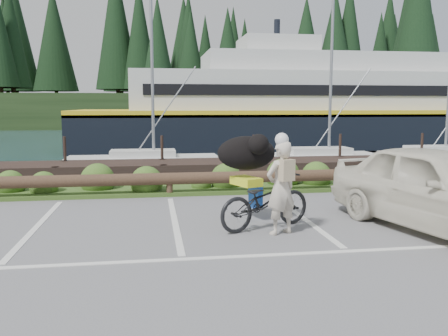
# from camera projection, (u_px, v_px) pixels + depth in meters

# --- Properties ---
(ground) EXTENTS (72.00, 72.00, 0.00)m
(ground) POSITION_uv_depth(u_px,v_px,m) (181.00, 251.00, 7.44)
(ground) COLOR #5E5E61
(harbor_backdrop) EXTENTS (170.00, 160.00, 30.00)m
(harbor_backdrop) POSITION_uv_depth(u_px,v_px,m) (156.00, 118.00, 84.35)
(harbor_backdrop) COLOR #1B3740
(harbor_backdrop) RESTS_ON ground
(vegetation_strip) EXTENTS (34.00, 1.60, 0.10)m
(vegetation_strip) POSITION_uv_depth(u_px,v_px,m) (169.00, 189.00, 12.63)
(vegetation_strip) COLOR #3D5B21
(vegetation_strip) RESTS_ON ground
(log_rail) EXTENTS (32.00, 0.30, 0.60)m
(log_rail) POSITION_uv_depth(u_px,v_px,m) (170.00, 196.00, 11.95)
(log_rail) COLOR #443021
(log_rail) RESTS_ON ground
(bicycle) EXTENTS (2.07, 1.40, 1.03)m
(bicycle) POSITION_uv_depth(u_px,v_px,m) (265.00, 201.00, 8.78)
(bicycle) COLOR black
(bicycle) RESTS_ON ground
(cyclist) EXTENTS (0.72, 0.61, 1.67)m
(cyclist) POSITION_uv_depth(u_px,v_px,m) (281.00, 188.00, 8.36)
(cyclist) COLOR beige
(cyclist) RESTS_ON ground
(dog) EXTENTS (0.96, 1.27, 0.66)m
(dog) POSITION_uv_depth(u_px,v_px,m) (246.00, 153.00, 9.20)
(dog) COLOR black
(dog) RESTS_ON bicycle
(parked_car) EXTENTS (2.96, 4.96, 1.58)m
(parked_car) POSITION_uv_depth(u_px,v_px,m) (442.00, 189.00, 8.54)
(parked_car) COLOR silver
(parked_car) RESTS_ON ground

